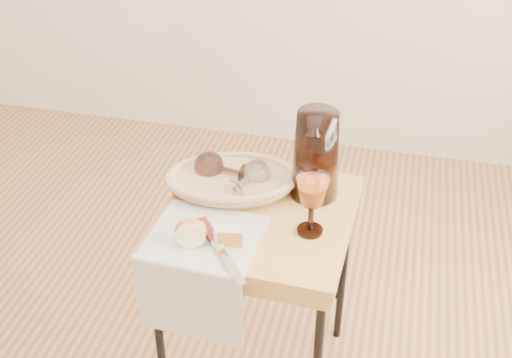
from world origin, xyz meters
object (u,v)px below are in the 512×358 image
(side_table, at_px, (258,299))
(goblet_lying_a, at_px, (223,169))
(goblet_lying_b, at_px, (247,180))
(wine_goblet, at_px, (312,204))
(bread_basket, at_px, (232,182))
(apple_half, at_px, (191,231))
(tea_towel, at_px, (205,237))
(table_knife, at_px, (219,246))
(pitcher, at_px, (316,155))

(side_table, distance_m, goblet_lying_a, 0.40)
(goblet_lying_b, height_order, wine_goblet, wine_goblet)
(side_table, relative_size, bread_basket, 1.93)
(side_table, distance_m, wine_goblet, 0.43)
(wine_goblet, height_order, apple_half, wine_goblet)
(tea_towel, height_order, goblet_lying_b, goblet_lying_b)
(goblet_lying_a, relative_size, table_knife, 0.53)
(tea_towel, height_order, goblet_lying_a, goblet_lying_a)
(goblet_lying_b, bearing_deg, goblet_lying_a, 89.37)
(apple_half, height_order, table_knife, apple_half)
(apple_half, bearing_deg, table_knife, -24.49)
(table_knife, bearing_deg, wine_goblet, 83.78)
(goblet_lying_a, relative_size, pitcher, 0.47)
(goblet_lying_a, distance_m, goblet_lying_b, 0.08)
(table_knife, bearing_deg, apple_half, -136.55)
(bread_basket, height_order, goblet_lying_b, goblet_lying_b)
(table_knife, bearing_deg, pitcher, 109.77)
(side_table, xyz_separation_m, table_knife, (-0.06, -0.18, 0.33))
(bread_basket, relative_size, pitcher, 1.12)
(goblet_lying_a, xyz_separation_m, apple_half, (-0.01, -0.27, -0.01))
(goblet_lying_a, xyz_separation_m, wine_goblet, (0.27, -0.15, 0.03))
(bread_basket, height_order, goblet_lying_a, goblet_lying_a)
(bread_basket, distance_m, goblet_lying_b, 0.06)
(wine_goblet, relative_size, table_knife, 0.67)
(side_table, distance_m, bread_basket, 0.37)
(pitcher, bearing_deg, table_knife, -122.28)
(tea_towel, distance_m, apple_half, 0.06)
(bread_basket, xyz_separation_m, apple_half, (-0.04, -0.26, 0.02))
(tea_towel, height_order, apple_half, apple_half)
(goblet_lying_a, distance_m, wine_goblet, 0.31)
(side_table, relative_size, goblet_lying_b, 4.99)
(pitcher, xyz_separation_m, apple_half, (-0.26, -0.29, -0.08))
(tea_towel, xyz_separation_m, bread_basket, (0.01, 0.22, 0.02))
(side_table, bearing_deg, pitcher, 43.42)
(side_table, xyz_separation_m, apple_half, (-0.13, -0.17, 0.36))
(tea_towel, relative_size, wine_goblet, 1.62)
(goblet_lying_b, bearing_deg, apple_half, -176.43)
(tea_towel, xyz_separation_m, apple_half, (-0.02, -0.03, 0.04))
(goblet_lying_a, bearing_deg, bread_basket, 163.14)
(goblet_lying_a, height_order, goblet_lying_b, goblet_lying_a)
(side_table, height_order, table_knife, table_knife)
(bread_basket, distance_m, table_knife, 0.27)
(goblet_lying_b, bearing_deg, bread_basket, 91.20)
(pitcher, relative_size, table_knife, 1.14)
(tea_towel, bearing_deg, side_table, 55.52)
(side_table, height_order, tea_towel, tea_towel)
(pitcher, bearing_deg, apple_half, -132.39)
(side_table, height_order, goblet_lying_b, goblet_lying_b)
(side_table, height_order, bread_basket, bread_basket)
(bread_basket, distance_m, wine_goblet, 0.29)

